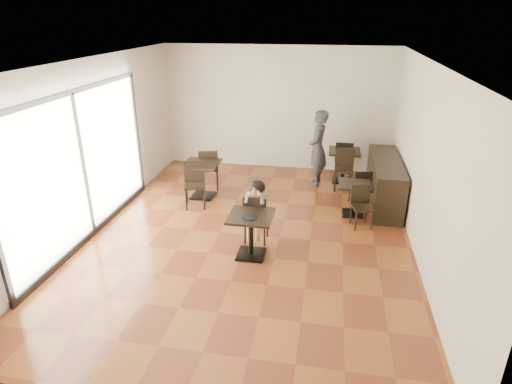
% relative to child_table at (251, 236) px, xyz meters
% --- Properties ---
extents(floor, '(6.00, 8.00, 0.01)m').
position_rel_child_table_xyz_m(floor, '(-0.17, 0.73, -0.39)').
color(floor, brown).
rests_on(floor, ground).
extents(ceiling, '(6.00, 8.00, 0.01)m').
position_rel_child_table_xyz_m(ceiling, '(-0.17, 0.73, 2.81)').
color(ceiling, silver).
rests_on(ceiling, floor).
extents(wall_back, '(6.00, 0.01, 3.20)m').
position_rel_child_table_xyz_m(wall_back, '(-0.17, 4.73, 1.21)').
color(wall_back, silver).
rests_on(wall_back, floor).
extents(wall_front, '(6.00, 0.01, 3.20)m').
position_rel_child_table_xyz_m(wall_front, '(-0.17, -3.27, 1.21)').
color(wall_front, silver).
rests_on(wall_front, floor).
extents(wall_left, '(0.01, 8.00, 3.20)m').
position_rel_child_table_xyz_m(wall_left, '(-3.17, 0.73, 1.21)').
color(wall_left, silver).
rests_on(wall_left, floor).
extents(wall_right, '(0.01, 8.00, 3.20)m').
position_rel_child_table_xyz_m(wall_right, '(2.83, 0.73, 1.21)').
color(wall_right, silver).
rests_on(wall_right, floor).
extents(storefront_window, '(0.04, 4.50, 2.60)m').
position_rel_child_table_xyz_m(storefront_window, '(-3.14, 0.23, 1.01)').
color(storefront_window, white).
rests_on(storefront_window, floor).
extents(child_table, '(0.74, 0.74, 0.79)m').
position_rel_child_table_xyz_m(child_table, '(0.00, 0.00, 0.00)').
color(child_table, black).
rests_on(child_table, floor).
extents(child_chair, '(0.43, 0.43, 0.95)m').
position_rel_child_table_xyz_m(child_chair, '(0.00, 0.55, 0.08)').
color(child_chair, black).
rests_on(child_chair, floor).
extents(child, '(0.43, 0.60, 1.19)m').
position_rel_child_table_xyz_m(child, '(0.00, 0.55, 0.20)').
color(child, slate).
rests_on(child, child_chair).
extents(plate, '(0.27, 0.27, 0.02)m').
position_rel_child_table_xyz_m(plate, '(0.00, -0.10, 0.40)').
color(plate, black).
rests_on(plate, child_table).
extents(pizza_slice, '(0.28, 0.21, 0.06)m').
position_rel_child_table_xyz_m(pizza_slice, '(0.00, 0.36, 0.64)').
color(pizza_slice, tan).
rests_on(pizza_slice, child).
extents(adult_patron, '(0.46, 0.68, 1.84)m').
position_rel_child_table_xyz_m(adult_patron, '(0.96, 3.62, 0.53)').
color(adult_patron, '#333337').
rests_on(adult_patron, floor).
extents(cafe_table_mid, '(0.81, 0.81, 0.70)m').
position_rel_child_table_xyz_m(cafe_table_mid, '(1.80, 2.00, -0.05)').
color(cafe_table_mid, black).
rests_on(cafe_table_mid, floor).
extents(cafe_table_left, '(0.97, 0.97, 0.82)m').
position_rel_child_table_xyz_m(cafe_table_left, '(-1.58, 2.36, 0.02)').
color(cafe_table_left, black).
rests_on(cafe_table_left, floor).
extents(cafe_table_back, '(0.78, 0.78, 0.80)m').
position_rel_child_table_xyz_m(cafe_table_back, '(1.61, 3.92, 0.01)').
color(cafe_table_back, black).
rests_on(cafe_table_back, floor).
extents(chair_mid_a, '(0.46, 0.46, 0.84)m').
position_rel_child_table_xyz_m(chair_mid_a, '(1.94, 2.55, 0.03)').
color(chair_mid_a, black).
rests_on(chair_mid_a, floor).
extents(chair_mid_b, '(0.46, 0.46, 0.84)m').
position_rel_child_table_xyz_m(chair_mid_b, '(1.94, 1.45, 0.03)').
color(chair_mid_b, black).
rests_on(chair_mid_b, floor).
extents(chair_left_a, '(0.55, 0.55, 0.99)m').
position_rel_child_table_xyz_m(chair_left_a, '(-1.58, 2.91, 0.10)').
color(chair_left_a, black).
rests_on(chair_left_a, floor).
extents(chair_left_b, '(0.55, 0.55, 0.99)m').
position_rel_child_table_xyz_m(chair_left_b, '(-1.58, 1.81, 0.10)').
color(chair_left_b, black).
rests_on(chair_left_b, floor).
extents(chair_back_a, '(0.45, 0.45, 0.97)m').
position_rel_child_table_xyz_m(chair_back_a, '(1.61, 4.23, 0.09)').
color(chair_back_a, black).
rests_on(chair_back_a, floor).
extents(chair_back_b, '(0.45, 0.45, 0.97)m').
position_rel_child_table_xyz_m(chair_back_b, '(1.61, 3.37, 0.09)').
color(chair_back_b, black).
rests_on(chair_back_b, floor).
extents(service_counter, '(0.60, 2.40, 1.00)m').
position_rel_child_table_xyz_m(service_counter, '(2.48, 2.73, 0.11)').
color(service_counter, black).
rests_on(service_counter, floor).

